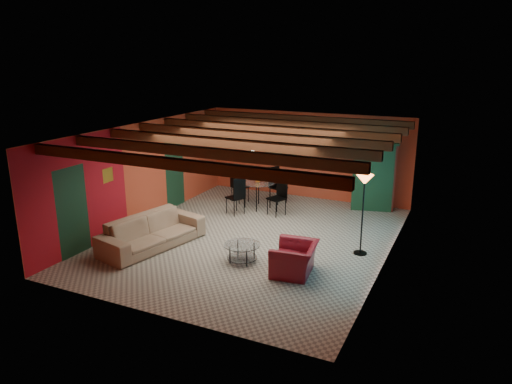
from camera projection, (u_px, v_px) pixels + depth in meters
The scene contains 11 objects.
room at pixel (254, 144), 11.38m from camera, with size 6.52×8.01×2.71m.
sofa at pixel (152, 232), 11.32m from camera, with size 2.59×1.01×0.76m, color #8C715A.
armchair at pixel (295, 259), 9.95m from camera, with size 1.00×0.88×0.65m, color maroon.
coffee_table at pixel (242, 253), 10.56m from camera, with size 0.80×0.80×0.41m, color silver, non-canonical shape.
dining_table at pixel (257, 190), 14.14m from camera, with size 2.14×2.14×1.11m, color silver, non-canonical shape.
armoire at pixel (375, 177), 13.99m from camera, with size 1.11×0.55×1.95m, color maroon.
floor_lamp at pixel (363, 215), 10.76m from camera, with size 0.38×0.38×1.88m, color black, non-canonical shape.
ceiling_fan at pixel (252, 145), 11.28m from camera, with size 1.50×1.50×0.44m, color #472614, non-canonical shape.
painting at pixel (280, 144), 15.29m from camera, with size 1.05×0.03×0.65m, color black.
potted_plant at pixel (378, 135), 13.64m from camera, with size 0.47×0.41×0.52m, color #26661E.
vase at pixel (258, 169), 13.96m from camera, with size 0.17×0.17×0.18m, color orange.
Camera 1 is at (4.80, -10.06, 4.42)m, focal length 33.62 mm.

